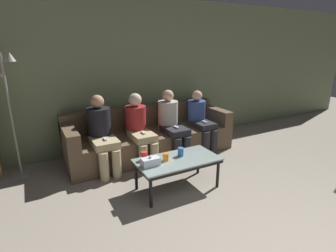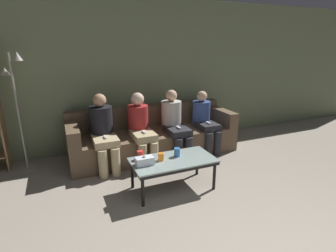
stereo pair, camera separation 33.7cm
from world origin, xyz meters
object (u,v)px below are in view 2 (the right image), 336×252
at_px(coffee_table, 173,162).
at_px(standing_lamp, 18,100).
at_px(couch, 153,137).
at_px(cup_near_left, 140,155).
at_px(seated_person_left_end, 103,130).
at_px(seated_person_mid_left, 141,126).
at_px(seated_person_mid_right, 174,122).
at_px(seated_person_right_end, 204,120).
at_px(tissue_box, 145,161).
at_px(cup_far_center, 177,152).
at_px(cup_near_right, 161,157).

bearing_deg(coffee_table, standing_lamp, 142.03).
xyz_separation_m(couch, cup_near_left, (-0.57, -1.07, 0.18)).
relative_size(seated_person_left_end, seated_person_mid_left, 1.02).
bearing_deg(coffee_table, seated_person_left_end, 124.07).
distance_m(cup_near_left, seated_person_mid_right, 1.21).
bearing_deg(seated_person_right_end, coffee_table, -135.97).
bearing_deg(tissue_box, cup_far_center, 9.41).
xyz_separation_m(couch, coffee_table, (-0.18, -1.24, 0.08)).
relative_size(standing_lamp, seated_person_left_end, 1.54).
xyz_separation_m(cup_far_center, seated_person_left_end, (-0.78, 0.96, 0.12)).
bearing_deg(cup_far_center, cup_near_left, 167.68).
relative_size(tissue_box, seated_person_mid_right, 0.20).
xyz_separation_m(tissue_box, seated_person_mid_left, (0.27, 1.03, 0.12)).
xyz_separation_m(cup_near_left, standing_lamp, (-1.41, 1.23, 0.59)).
height_order(seated_person_mid_right, seated_person_right_end, seated_person_mid_right).
relative_size(couch, tissue_box, 12.72).
distance_m(cup_far_center, seated_person_mid_left, 0.98).
distance_m(cup_far_center, standing_lamp, 2.37).
relative_size(cup_far_center, standing_lamp, 0.06).
bearing_deg(seated_person_right_end, seated_person_mid_left, -179.70).
distance_m(couch, cup_near_right, 1.27).
height_order(cup_near_right, seated_person_mid_left, seated_person_mid_left).
distance_m(coffee_table, cup_far_center, 0.15).
xyz_separation_m(couch, cup_far_center, (-0.10, -1.18, 0.18)).
bearing_deg(cup_far_center, seated_person_mid_right, 67.89).
height_order(cup_near_right, seated_person_mid_right, seated_person_mid_right).
bearing_deg(standing_lamp, tissue_box, -45.03).
distance_m(cup_near_right, seated_person_left_end, 1.14).
height_order(tissue_box, standing_lamp, standing_lamp).
relative_size(cup_near_left, tissue_box, 0.51).
xyz_separation_m(coffee_table, cup_near_left, (-0.38, 0.17, 0.10)).
bearing_deg(tissue_box, seated_person_mid_left, 75.09).
height_order(standing_lamp, seated_person_mid_right, standing_lamp).
relative_size(cup_far_center, seated_person_mid_left, 0.10).
distance_m(seated_person_mid_right, seated_person_right_end, 0.59).
height_order(standing_lamp, seated_person_mid_left, standing_lamp).
bearing_deg(seated_person_right_end, couch, 166.00).
distance_m(coffee_table, cup_near_right, 0.18).
bearing_deg(seated_person_mid_left, cup_near_right, -92.56).
xyz_separation_m(seated_person_mid_left, seated_person_mid_right, (0.58, 0.00, 0.00)).
distance_m(tissue_box, seated_person_right_end, 1.78).
distance_m(coffee_table, seated_person_right_end, 1.48).
bearing_deg(cup_near_left, tissue_box, -90.38).
relative_size(seated_person_left_end, seated_person_mid_right, 1.02).
distance_m(couch, coffee_table, 1.26).
relative_size(tissue_box, seated_person_right_end, 0.21).
relative_size(cup_near_left, seated_person_left_end, 0.10).
distance_m(cup_near_right, standing_lamp, 2.21).
height_order(cup_near_left, seated_person_right_end, seated_person_right_end).
bearing_deg(tissue_box, standing_lamp, 134.97).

